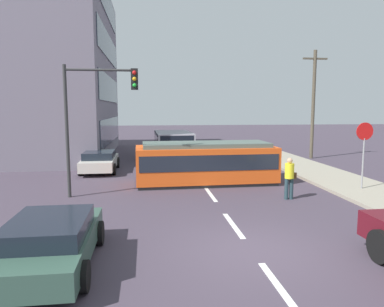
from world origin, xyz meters
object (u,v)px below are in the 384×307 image
parked_sedan_mid (100,161)px  pedestrian_crossing (289,176)px  parked_sedan_near (51,241)px  stop_sign (364,142)px  city_bus (173,143)px  utility_pole_mid (313,103)px  traffic_light_mast (95,106)px  streetcar_tram (206,162)px

parked_sedan_mid → pedestrian_crossing: bearing=-41.8°
parked_sedan_near → stop_sign: bearing=28.4°
city_bus → utility_pole_mid: size_ratio=0.68×
traffic_light_mast → parked_sedan_mid: bearing=96.3°
streetcar_tram → utility_pole_mid: utility_pole_mid is taller
streetcar_tram → utility_pole_mid: (9.08, 7.72, 3.01)m
pedestrian_crossing → traffic_light_mast: traffic_light_mast is taller
stop_sign → utility_pole_mid: (2.58, 10.32, 1.85)m
parked_sedan_mid → traffic_light_mast: bearing=-83.7°
parked_sedan_mid → stop_sign: (12.04, -6.57, 1.57)m
parked_sedan_near → parked_sedan_mid: (-0.55, 12.78, -0.00)m
city_bus → pedestrian_crossing: 13.18m
streetcar_tram → traffic_light_mast: (-4.87, -2.08, 2.70)m
parked_sedan_mid → stop_sign: size_ratio=1.45×
parked_sedan_mid → traffic_light_mast: traffic_light_mast is taller
city_bus → pedestrian_crossing: (3.72, -12.64, -0.15)m
city_bus → parked_sedan_mid: 6.95m
city_bus → parked_sedan_near: 18.41m
city_bus → parked_sedan_near: (-4.07, -17.95, -0.47)m
parked_sedan_mid → streetcar_tram: bearing=-35.6°
pedestrian_crossing → parked_sedan_mid: size_ratio=0.40×
parked_sedan_mid → utility_pole_mid: utility_pole_mid is taller
parked_sedan_mid → city_bus: bearing=48.2°
streetcar_tram → parked_sedan_near: size_ratio=1.61×
parked_sedan_mid → stop_sign: bearing=-28.6°
parked_sedan_mid → traffic_light_mast: size_ratio=0.78×
city_bus → pedestrian_crossing: size_ratio=3.14×
pedestrian_crossing → parked_sedan_near: 9.43m
pedestrian_crossing → stop_sign: bearing=13.7°
streetcar_tram → parked_sedan_mid: size_ratio=1.61×
traffic_light_mast → utility_pole_mid: 17.05m
parked_sedan_near → utility_pole_mid: 21.97m
parked_sedan_near → stop_sign: size_ratio=1.45×
city_bus → stop_sign: stop_sign is taller
pedestrian_crossing → stop_sign: stop_sign is taller
streetcar_tram → city_bus: bearing=95.7°
parked_sedan_near → utility_pole_mid: size_ratio=0.54×
pedestrian_crossing → utility_pole_mid: utility_pole_mid is taller
parked_sedan_near → stop_sign: 13.15m
parked_sedan_near → city_bus: bearing=77.2°
parked_sedan_near → stop_sign: (11.48, 6.21, 1.57)m
streetcar_tram → stop_sign: stop_sign is taller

